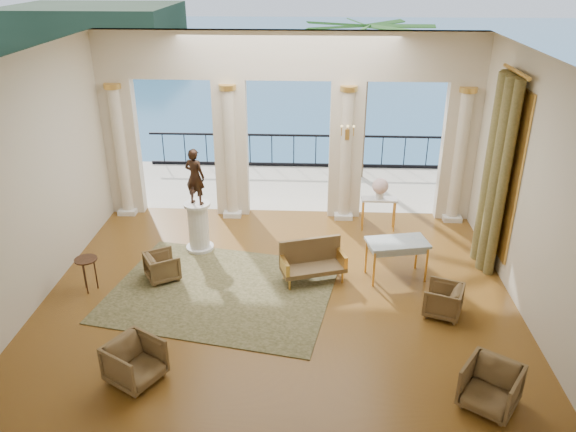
# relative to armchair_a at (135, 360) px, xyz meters

# --- Properties ---
(floor) EXTENTS (9.00, 9.00, 0.00)m
(floor) POSITION_rel_armchair_a_xyz_m (2.05, 2.51, -0.38)
(floor) COLOR #523213
(floor) RESTS_ON ground
(room_walls) EXTENTS (9.00, 9.00, 9.00)m
(room_walls) POSITION_rel_armchair_a_xyz_m (2.05, 1.39, 2.50)
(room_walls) COLOR beige
(room_walls) RESTS_ON ground
(arcade) EXTENTS (9.00, 0.56, 4.50)m
(arcade) POSITION_rel_armchair_a_xyz_m (2.05, 6.33, 2.20)
(arcade) COLOR beige
(arcade) RESTS_ON ground
(terrace) EXTENTS (10.00, 3.60, 0.10)m
(terrace) POSITION_rel_armchair_a_xyz_m (2.05, 8.31, -0.43)
(terrace) COLOR beige
(terrace) RESTS_ON ground
(balustrade) EXTENTS (9.00, 0.06, 1.03)m
(balustrade) POSITION_rel_armchair_a_xyz_m (2.05, 9.91, 0.03)
(balustrade) COLOR black
(balustrade) RESTS_ON terrace
(palm_tree) EXTENTS (2.00, 2.00, 4.50)m
(palm_tree) POSITION_rel_armchair_a_xyz_m (4.05, 9.11, 3.71)
(palm_tree) COLOR #4C3823
(palm_tree) RESTS_ON terrace
(headland) EXTENTS (22.00, 18.00, 6.00)m
(headland) POSITION_rel_armchair_a_xyz_m (-27.95, 72.51, -3.38)
(headland) COLOR black
(headland) RESTS_ON sea
(sea) EXTENTS (160.00, 160.00, 0.00)m
(sea) POSITION_rel_armchair_a_xyz_m (2.05, 62.51, -6.38)
(sea) COLOR #1F578D
(sea) RESTS_ON ground
(curtain) EXTENTS (0.33, 1.40, 4.09)m
(curtain) POSITION_rel_armchair_a_xyz_m (6.33, 4.01, 1.64)
(curtain) COLOR brown
(curtain) RESTS_ON ground
(window_frame) EXTENTS (0.04, 1.60, 3.40)m
(window_frame) POSITION_rel_armchair_a_xyz_m (6.52, 4.01, 1.72)
(window_frame) COLOR gold
(window_frame) RESTS_ON room_walls
(wall_sconce) EXTENTS (0.30, 0.11, 0.33)m
(wall_sconce) POSITION_rel_armchair_a_xyz_m (3.45, 6.01, 1.85)
(wall_sconce) COLOR gold
(wall_sconce) RESTS_ON arcade
(rug) EXTENTS (4.76, 4.02, 0.02)m
(rug) POSITION_rel_armchair_a_xyz_m (0.92, 2.59, -0.37)
(rug) COLOR #30361A
(rug) RESTS_ON ground
(armchair_a) EXTENTS (0.97, 0.98, 0.76)m
(armchair_a) POSITION_rel_armchair_a_xyz_m (0.00, 0.00, 0.00)
(armchair_a) COLOR #41371B
(armchair_a) RESTS_ON ground
(armchair_b) EXTENTS (1.01, 1.00, 0.77)m
(armchair_b) POSITION_rel_armchair_a_xyz_m (5.30, -0.29, 0.00)
(armchair_b) COLOR #41371B
(armchair_b) RESTS_ON ground
(armchair_c) EXTENTS (0.78, 0.81, 0.66)m
(armchair_c) POSITION_rel_armchair_a_xyz_m (5.09, 2.02, -0.05)
(armchair_c) COLOR #41371B
(armchair_c) RESTS_ON ground
(armchair_d) EXTENTS (0.81, 0.82, 0.63)m
(armchair_d) POSITION_rel_armchair_a_xyz_m (-0.35, 3.01, -0.06)
(armchair_d) COLOR #41371B
(armchair_d) RESTS_ON ground
(settee) EXTENTS (1.39, 0.92, 0.85)m
(settee) POSITION_rel_armchair_a_xyz_m (2.68, 3.15, 0.04)
(settee) COLOR #41371B
(settee) RESTS_ON ground
(game_table) EXTENTS (1.31, 0.88, 0.82)m
(game_table) POSITION_rel_armchair_a_xyz_m (4.39, 3.31, 0.36)
(game_table) COLOR #99B2C2
(game_table) RESTS_ON ground
(pedestal) EXTENTS (0.61, 0.61, 1.13)m
(pedestal) POSITION_rel_armchair_a_xyz_m (0.16, 4.31, 0.16)
(pedestal) COLOR silver
(pedestal) RESTS_ON ground
(statue) EXTENTS (0.52, 0.43, 1.24)m
(statue) POSITION_rel_armchair_a_xyz_m (0.16, 4.31, 1.37)
(statue) COLOR #301E15
(statue) RESTS_ON pedestal
(console_table) EXTENTS (0.84, 0.33, 0.79)m
(console_table) POSITION_rel_armchair_a_xyz_m (4.25, 5.56, 0.28)
(console_table) COLOR silver
(console_table) RESTS_ON ground
(urn) EXTENTS (0.38, 0.38, 0.50)m
(urn) POSITION_rel_armchair_a_xyz_m (4.25, 5.56, 0.70)
(urn) COLOR silver
(urn) RESTS_ON console_table
(side_table) EXTENTS (0.43, 0.43, 0.71)m
(side_table) POSITION_rel_armchair_a_xyz_m (-1.67, 2.51, 0.23)
(side_table) COLOR black
(side_table) RESTS_ON ground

